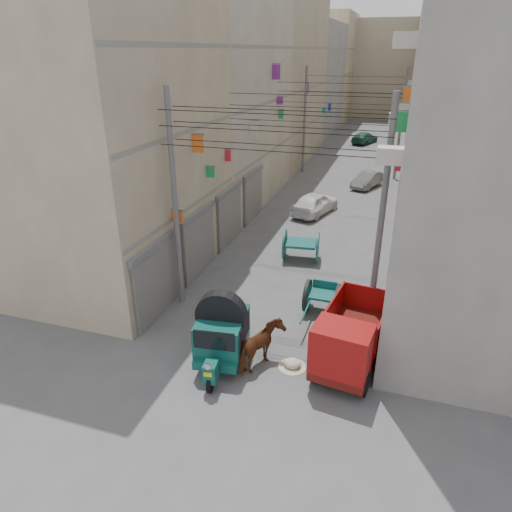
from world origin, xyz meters
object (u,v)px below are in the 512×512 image
at_px(distant_car_grey, 367,180).
at_px(feed_sack, 292,363).
at_px(second_cart, 301,245).
at_px(horse, 261,347).
at_px(auto_rickshaw, 222,332).
at_px(distant_car_white, 315,203).
at_px(mini_truck, 348,344).
at_px(distant_car_green, 365,138).
at_px(tonga_cart, 322,297).

bearing_deg(distant_car_grey, feed_sack, -71.66).
xyz_separation_m(second_cart, horse, (0.57, -8.19, -0.03)).
distance_m(second_cart, feed_sack, 8.09).
relative_size(auto_rickshaw, distant_car_white, 0.71).
bearing_deg(distant_car_grey, horse, -74.12).
bearing_deg(distant_car_white, auto_rickshaw, 106.54).
distance_m(feed_sack, distant_car_grey, 21.62).
bearing_deg(distant_car_white, feed_sack, 114.91).
distance_m(mini_truck, distant_car_green, 38.73).
relative_size(auto_rickshaw, distant_car_green, 0.70).
xyz_separation_m(auto_rickshaw, feed_sack, (2.16, 0.42, -0.99)).
height_order(auto_rickshaw, tonga_cart, auto_rickshaw).
xyz_separation_m(horse, distant_car_green, (-0.62, 39.17, -0.15)).
bearing_deg(second_cart, feed_sack, -85.96).
bearing_deg(second_cart, horse, -92.80).
bearing_deg(mini_truck, distant_car_grey, 101.20).
height_order(auto_rickshaw, second_cart, auto_rickshaw).
bearing_deg(mini_truck, tonga_cart, 120.30).
xyz_separation_m(tonga_cart, distant_car_white, (-2.45, 11.20, 0.02)).
distance_m(tonga_cart, mini_truck, 3.51).
distance_m(distant_car_white, distant_car_grey, 7.33).
xyz_separation_m(mini_truck, feed_sack, (-1.62, -0.30, -0.86)).
bearing_deg(second_cart, distant_car_white, 88.75).
bearing_deg(auto_rickshaw, tonga_cart, 50.99).
bearing_deg(tonga_cart, distant_car_white, 102.99).
xyz_separation_m(tonga_cart, mini_truck, (1.34, -3.22, 0.36)).
relative_size(tonga_cart, second_cart, 1.55).
relative_size(mini_truck, distant_car_grey, 1.18).
bearing_deg(feed_sack, distant_car_green, 92.30).
xyz_separation_m(auto_rickshaw, distant_car_green, (0.60, 39.32, -0.54)).
height_order(horse, distant_car_white, horse).
relative_size(second_cart, distant_car_green, 0.44).
height_order(auto_rickshaw, feed_sack, auto_rickshaw).
bearing_deg(mini_truck, second_cart, 120.02).
distance_m(distant_car_white, distant_car_green, 24.19).
distance_m(auto_rickshaw, distant_car_grey, 22.18).
height_order(feed_sack, distant_car_grey, distant_car_grey).
relative_size(mini_truck, horse, 2.26).
relative_size(feed_sack, distant_car_green, 0.14).
bearing_deg(auto_rickshaw, distant_car_grey, 76.45).
relative_size(mini_truck, feed_sack, 7.08).
height_order(auto_rickshaw, distant_car_green, auto_rickshaw).
xyz_separation_m(distant_car_white, distant_car_green, (0.61, 24.18, -0.08)).
height_order(tonga_cart, distant_car_green, tonga_cart).
xyz_separation_m(tonga_cart, distant_car_grey, (0.02, 18.10, -0.10)).
bearing_deg(auto_rickshaw, feed_sack, 3.76).
height_order(tonga_cart, feed_sack, tonga_cart).
relative_size(auto_rickshaw, distant_car_grey, 0.84).
bearing_deg(distant_car_green, horse, 109.65).
bearing_deg(distant_car_green, feed_sack, 111.05).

